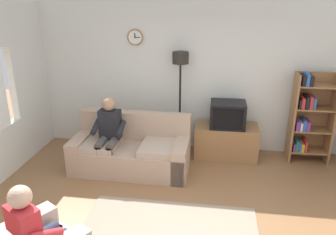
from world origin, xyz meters
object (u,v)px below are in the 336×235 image
(couch, at_px, (131,151))
(floor_lamp, at_px, (180,75))
(person_in_left_armchair, at_px, (35,229))
(tv_stand, at_px, (226,141))
(bookshelf, at_px, (309,117))
(person_on_couch, at_px, (108,131))
(tv, at_px, (228,114))

(couch, distance_m, floor_lamp, 1.56)
(person_in_left_armchair, bearing_deg, tv_stand, 58.16)
(tv_stand, xyz_separation_m, person_in_left_armchair, (-1.92, -3.09, 0.31))
(bookshelf, relative_size, person_on_couch, 1.26)
(bookshelf, bearing_deg, person_on_couch, -165.11)
(bookshelf, bearing_deg, person_in_left_armchair, -136.10)
(floor_lamp, bearing_deg, person_in_left_armchair, -108.61)
(person_in_left_armchair, bearing_deg, person_on_couch, 89.48)
(person_on_couch, bearing_deg, person_in_left_armchair, -90.52)
(couch, distance_m, person_on_couch, 0.52)
(bookshelf, xyz_separation_m, person_on_couch, (-3.26, -0.87, -0.11))
(person_on_couch, bearing_deg, bookshelf, 14.89)
(tv_stand, relative_size, bookshelf, 0.70)
(tv_stand, distance_m, bookshelf, 1.46)
(tv, height_order, person_in_left_armchair, person_in_left_armchair)
(tv, distance_m, floor_lamp, 1.07)
(tv_stand, distance_m, tv, 0.52)
(tv, bearing_deg, couch, -157.05)
(tv, relative_size, floor_lamp, 0.32)
(couch, xyz_separation_m, tv_stand, (1.56, 0.69, -0.02))
(couch, relative_size, bookshelf, 1.22)
(tv_stand, distance_m, person_in_left_armchair, 3.65)
(tv_stand, bearing_deg, floor_lamp, 173.31)
(tv, xyz_separation_m, person_in_left_armchair, (-1.92, -3.06, -0.21))
(floor_lamp, height_order, person_on_couch, floor_lamp)
(tv_stand, relative_size, tv, 1.83)
(couch, xyz_separation_m, person_on_couch, (-0.33, -0.11, 0.39))
(tv_stand, height_order, bookshelf, bookshelf)
(person_in_left_armchair, bearing_deg, bookshelf, 43.90)
(floor_lamp, height_order, person_in_left_armchair, floor_lamp)
(couch, relative_size, tv_stand, 1.74)
(person_on_couch, bearing_deg, tv, 22.14)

